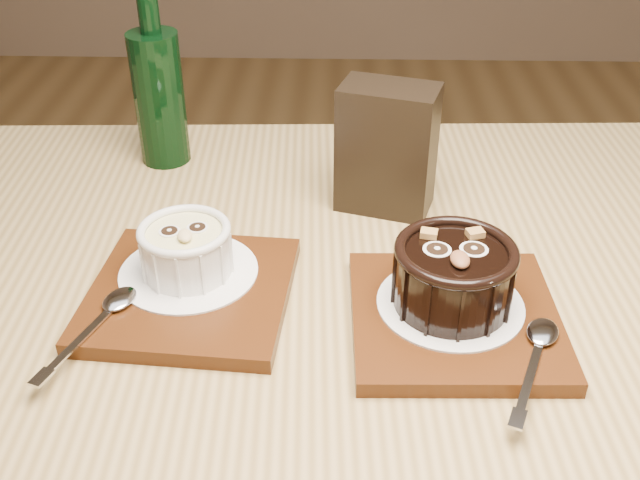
{
  "coord_description": "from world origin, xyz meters",
  "views": [
    {
      "loc": [
        -0.13,
        -0.76,
        1.18
      ],
      "look_at": [
        -0.14,
        -0.21,
        0.81
      ],
      "focal_mm": 42.0,
      "sensor_mm": 36.0,
      "label": 1
    }
  ],
  "objects_px": {
    "ramekin_white": "(186,247)",
    "condiment_stand": "(387,149)",
    "ramekin_dark": "(454,273)",
    "green_bottle": "(159,93)",
    "table": "(355,383)",
    "tray_left": "(190,293)",
    "tray_right": "(455,318)"
  },
  "relations": [
    {
      "from": "table",
      "to": "tray_left",
      "type": "distance_m",
      "value": 0.18
    },
    {
      "from": "ramekin_white",
      "to": "tray_right",
      "type": "xyz_separation_m",
      "value": [
        0.24,
        -0.05,
        -0.04
      ]
    },
    {
      "from": "tray_left",
      "to": "table",
      "type": "bearing_deg",
      "value": -4.01
    },
    {
      "from": "table",
      "to": "condiment_stand",
      "type": "distance_m",
      "value": 0.25
    },
    {
      "from": "tray_left",
      "to": "ramekin_dark",
      "type": "bearing_deg",
      "value": -4.73
    },
    {
      "from": "tray_right",
      "to": "condiment_stand",
      "type": "distance_m",
      "value": 0.22
    },
    {
      "from": "table",
      "to": "ramekin_white",
      "type": "bearing_deg",
      "value": 168.16
    },
    {
      "from": "condiment_stand",
      "to": "green_bottle",
      "type": "bearing_deg",
      "value": 158.29
    },
    {
      "from": "tray_left",
      "to": "condiment_stand",
      "type": "bearing_deg",
      "value": 43.39
    },
    {
      "from": "tray_left",
      "to": "ramekin_dark",
      "type": "height_order",
      "value": "ramekin_dark"
    },
    {
      "from": "table",
      "to": "ramekin_white",
      "type": "height_order",
      "value": "ramekin_white"
    },
    {
      "from": "tray_right",
      "to": "green_bottle",
      "type": "xyz_separation_m",
      "value": [
        -0.32,
        0.31,
        0.08
      ]
    },
    {
      "from": "ramekin_dark",
      "to": "green_bottle",
      "type": "bearing_deg",
      "value": 133.92
    },
    {
      "from": "tray_left",
      "to": "ramekin_white",
      "type": "height_order",
      "value": "ramekin_white"
    },
    {
      "from": "ramekin_white",
      "to": "ramekin_dark",
      "type": "relative_size",
      "value": 0.81
    },
    {
      "from": "tray_left",
      "to": "tray_right",
      "type": "relative_size",
      "value": 1.0
    },
    {
      "from": "ramekin_dark",
      "to": "tray_right",
      "type": "bearing_deg",
      "value": -72.33
    },
    {
      "from": "ramekin_dark",
      "to": "condiment_stand",
      "type": "distance_m",
      "value": 0.2
    },
    {
      "from": "tray_right",
      "to": "condiment_stand",
      "type": "xyz_separation_m",
      "value": [
        -0.05,
        0.21,
        0.06
      ]
    },
    {
      "from": "ramekin_dark",
      "to": "condiment_stand",
      "type": "xyz_separation_m",
      "value": [
        -0.05,
        0.2,
        0.02
      ]
    },
    {
      "from": "ramekin_white",
      "to": "condiment_stand",
      "type": "xyz_separation_m",
      "value": [
        0.19,
        0.15,
        0.03
      ]
    },
    {
      "from": "tray_left",
      "to": "condiment_stand",
      "type": "xyz_separation_m",
      "value": [
        0.19,
        0.18,
        0.06
      ]
    },
    {
      "from": "tray_right",
      "to": "tray_left",
      "type": "bearing_deg",
      "value": 173.04
    },
    {
      "from": "tray_right",
      "to": "ramekin_white",
      "type": "bearing_deg",
      "value": 168.02
    },
    {
      "from": "table",
      "to": "ramekin_dark",
      "type": "xyz_separation_m",
      "value": [
        0.08,
        -0.01,
        0.14
      ]
    },
    {
      "from": "table",
      "to": "ramekin_white",
      "type": "xyz_separation_m",
      "value": [
        -0.16,
        0.03,
        0.13
      ]
    },
    {
      "from": "ramekin_white",
      "to": "ramekin_dark",
      "type": "xyz_separation_m",
      "value": [
        0.24,
        -0.04,
        0.01
      ]
    },
    {
      "from": "tray_left",
      "to": "condiment_stand",
      "type": "height_order",
      "value": "condiment_stand"
    },
    {
      "from": "tray_left",
      "to": "condiment_stand",
      "type": "relative_size",
      "value": 1.29
    },
    {
      "from": "tray_left",
      "to": "ramekin_dark",
      "type": "xyz_separation_m",
      "value": [
        0.24,
        -0.02,
        0.04
      ]
    },
    {
      "from": "table",
      "to": "green_bottle",
      "type": "distance_m",
      "value": 0.41
    },
    {
      "from": "ramekin_dark",
      "to": "condiment_stand",
      "type": "bearing_deg",
      "value": 101.87
    }
  ]
}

